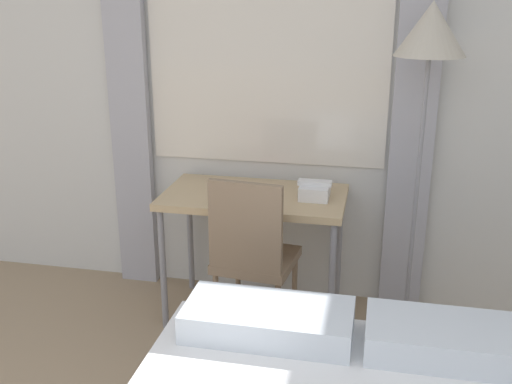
% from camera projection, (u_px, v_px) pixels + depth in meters
% --- Properties ---
extents(wall_back_with_window, '(5.57, 0.13, 2.70)m').
position_uv_depth(wall_back_with_window, '(279.00, 78.00, 3.46)').
color(wall_back_with_window, silver).
rests_on(wall_back_with_window, ground_plane).
extents(desk, '(1.01, 0.57, 0.76)m').
position_uv_depth(desk, '(254.00, 206.00, 3.35)').
color(desk, tan).
rests_on(desk, ground_plane).
extents(desk_chair, '(0.44, 0.44, 0.95)m').
position_uv_depth(desk_chair, '(252.00, 252.00, 3.12)').
color(desk_chair, '#8C7259').
rests_on(desk_chair, ground_plane).
extents(standing_lamp, '(0.35, 0.35, 1.79)m').
position_uv_depth(standing_lamp, '(429.00, 60.00, 2.91)').
color(standing_lamp, '#4C4C51').
rests_on(standing_lamp, ground_plane).
extents(telephone, '(0.18, 0.18, 0.10)m').
position_uv_depth(telephone, '(315.00, 190.00, 3.25)').
color(telephone, white).
rests_on(telephone, desk).
extents(book, '(0.24, 0.18, 0.02)m').
position_uv_depth(book, '(254.00, 190.00, 3.35)').
color(book, maroon).
rests_on(book, desk).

